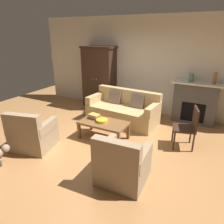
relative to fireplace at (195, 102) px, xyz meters
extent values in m
plane|color=#B27A47|center=(-1.55, -2.30, -0.57)|extent=(9.60, 9.60, 0.00)
cube|color=silver|center=(-1.55, 0.25, 0.83)|extent=(7.20, 0.10, 2.80)
cube|color=#4C4947|center=(0.00, 0.00, -0.03)|extent=(1.10, 0.36, 1.08)
cube|color=black|center=(0.00, -0.18, -0.23)|extent=(0.60, 0.01, 0.52)
cube|color=white|center=(0.00, -0.02, 0.53)|extent=(1.26, 0.48, 0.04)
cube|color=#382319|center=(-2.95, -0.08, 0.37)|extent=(1.00, 0.52, 1.88)
cube|color=#2F1E15|center=(-2.95, -0.08, 1.34)|extent=(1.06, 0.55, 0.06)
sphere|color=#ADAFB5|center=(-3.01, -0.35, 0.41)|extent=(0.04, 0.04, 0.04)
sphere|color=#ADAFB5|center=(-2.89, -0.35, 0.41)|extent=(0.04, 0.04, 0.04)
cube|color=tan|center=(-1.72, -0.92, -0.35)|extent=(1.95, 0.97, 0.44)
cube|color=tan|center=(-1.70, -0.58, 0.08)|extent=(1.91, 0.31, 0.42)
cube|color=tan|center=(-2.60, -0.86, -0.02)|extent=(0.22, 0.81, 0.22)
cube|color=tan|center=(-0.84, -0.98, -0.02)|extent=(0.22, 0.81, 0.22)
cube|color=#7F6B60|center=(-2.06, -0.70, 0.04)|extent=(0.37, 0.21, 0.37)
cube|color=#7F6B60|center=(-1.36, -0.75, 0.04)|extent=(0.37, 0.21, 0.37)
cube|color=brown|center=(-1.69, -1.99, -0.17)|extent=(1.10, 0.60, 0.05)
cube|color=brown|center=(-2.20, -2.25, -0.38)|extent=(0.06, 0.06, 0.37)
cube|color=brown|center=(-1.18, -2.25, -0.38)|extent=(0.06, 0.06, 0.37)
cube|color=brown|center=(-2.20, -1.73, -0.38)|extent=(0.06, 0.06, 0.37)
cube|color=brown|center=(-1.18, -1.73, -0.38)|extent=(0.06, 0.06, 0.37)
cylinder|color=gold|center=(-1.73, -2.00, -0.12)|extent=(0.26, 0.26, 0.06)
cube|color=#B73833|center=(-2.00, -1.92, -0.13)|extent=(0.26, 0.20, 0.04)
cube|color=gray|center=(-2.01, -1.92, -0.10)|extent=(0.25, 0.19, 0.03)
cube|color=gold|center=(-1.99, -1.91, -0.06)|extent=(0.26, 0.19, 0.05)
cylinder|color=slate|center=(-0.18, -0.02, 0.66)|extent=(0.13, 0.13, 0.22)
cylinder|color=#A86042|center=(0.38, -0.02, 0.70)|extent=(0.09, 0.09, 0.29)
cube|color=#997F60|center=(-2.81, -3.02, -0.36)|extent=(0.92, 0.92, 0.42)
cube|color=#997F60|center=(-2.73, -3.32, 0.08)|extent=(0.78, 0.34, 0.46)
cube|color=#997F60|center=(-2.49, -2.93, -0.05)|extent=(0.29, 0.71, 0.20)
cube|color=#997F60|center=(-3.13, -3.10, -0.05)|extent=(0.29, 0.71, 0.20)
cube|color=#997F60|center=(-0.68, -3.07, -0.36)|extent=(0.80, 0.80, 0.42)
cube|color=#997F60|center=(-0.67, -3.38, 0.08)|extent=(0.77, 0.20, 0.46)
cube|color=#997F60|center=(-0.35, -3.06, -0.05)|extent=(0.16, 0.70, 0.20)
cube|color=#997F60|center=(-1.01, -3.09, -0.05)|extent=(0.16, 0.70, 0.20)
cube|color=#382319|center=(-0.01, -1.49, -0.14)|extent=(0.55, 0.55, 0.04)
cylinder|color=#382319|center=(-0.24, -1.37, -0.36)|extent=(0.04, 0.04, 0.41)
cylinder|color=#382319|center=(-0.14, -1.73, -0.36)|extent=(0.04, 0.04, 0.41)
cylinder|color=#382319|center=(0.12, -1.26, -0.36)|extent=(0.04, 0.04, 0.41)
cylinder|color=#382319|center=(0.23, -1.62, -0.36)|extent=(0.04, 0.04, 0.41)
cube|color=#382319|center=(0.19, -1.44, 0.11)|extent=(0.16, 0.43, 0.45)
sphere|color=gray|center=(-2.83, -3.68, -0.26)|extent=(0.15, 0.15, 0.15)
cylinder|color=gray|center=(-2.93, -3.76, -0.50)|extent=(0.06, 0.06, 0.14)
cylinder|color=gray|center=(-2.83, -3.81, -0.50)|extent=(0.06, 0.06, 0.14)
camera|label=1|loc=(0.49, -5.69, 1.76)|focal=33.04mm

